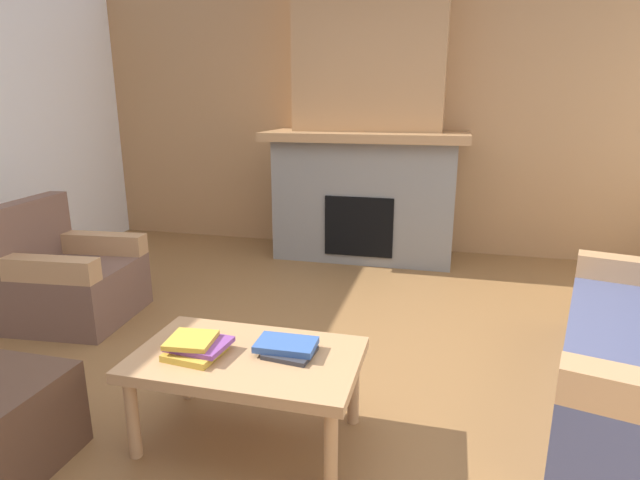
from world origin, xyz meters
The scene contains 7 objects.
ground centered at (0.00, 0.00, 0.00)m, with size 9.00×9.00×0.00m, color brown.
wall_back_wood_panel centered at (0.00, 3.00, 1.35)m, with size 6.00×0.12×2.70m, color #A87A4C.
fireplace centered at (0.00, 2.62, 1.16)m, with size 1.90×0.82×2.70m.
armchair centered at (-1.79, 0.54, 0.29)m, with size 0.83×0.83×0.85m.
coffee_table centered at (-0.03, -0.42, 0.38)m, with size 1.00×0.60×0.43m.
book_stack_near_edge centered at (-0.25, -0.48, 0.47)m, with size 0.27×0.26×0.07m.
book_stack_center centered at (0.14, -0.37, 0.46)m, with size 0.27×0.21×0.05m.
Camera 1 is at (0.79, -2.34, 1.52)m, focal length 28.78 mm.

